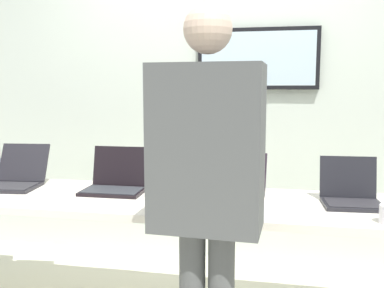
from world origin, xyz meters
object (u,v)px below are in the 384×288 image
Objects in this scene: workbench at (187,207)px; laptop_station_3 at (351,194)px; laptop_station_1 at (116,181)px; person at (208,177)px; laptop_station_2 at (232,187)px; laptop_station_0 at (16,177)px.

workbench is 0.90m from laptop_station_3.
laptop_station_1 is 1.15× the size of laptop_station_3.
person is (0.21, -0.62, 0.31)m from workbench.
laptop_station_1 is at bearing 178.15° from laptop_station_3.
laptop_station_1 is at bearing 166.43° from workbench.
laptop_station_3 is 0.18× the size of person.
laptop_station_0 is at bearing -179.65° from laptop_station_2.
laptop_station_1 is at bearing 0.78° from laptop_station_0.
laptop_station_0 is at bearing -179.22° from laptop_station_1.
laptop_station_2 reaches higher than workbench.
laptop_station_0 is 1.54m from person.
person is (0.68, -0.73, 0.20)m from laptop_station_1.
laptop_station_1 reaches higher than laptop_station_2.
person reaches higher than workbench.
laptop_station_0 is (-1.13, 0.10, 0.10)m from workbench.
laptop_station_0 is 2.02m from laptop_station_3.
workbench is 9.34× the size of laptop_station_2.
laptop_station_0 is 0.24× the size of person.
laptop_station_3 is (0.89, 0.07, 0.10)m from workbench.
person is at bearing -28.24° from laptop_station_0.
workbench is 1.14m from laptop_station_0.
laptop_station_0 is 0.67m from laptop_station_1.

